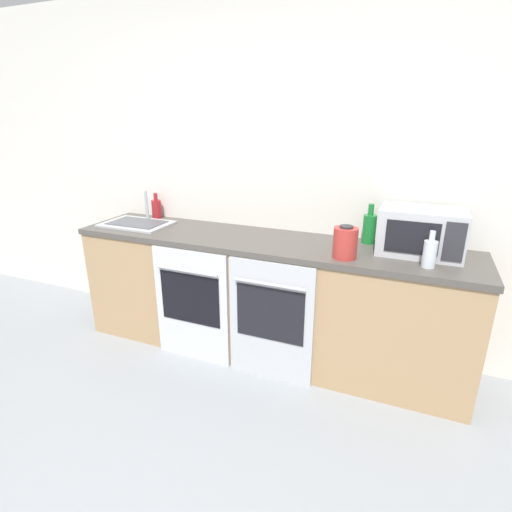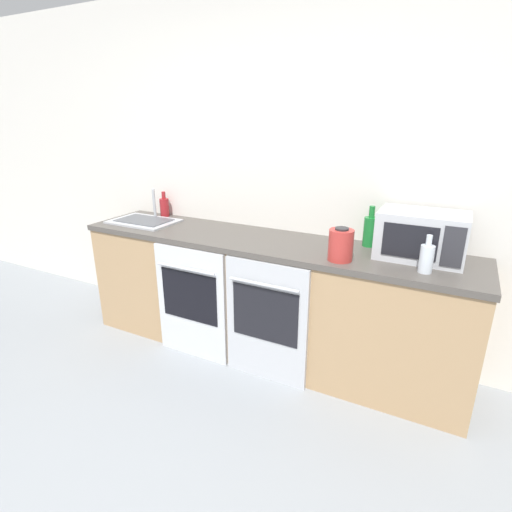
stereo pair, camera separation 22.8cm
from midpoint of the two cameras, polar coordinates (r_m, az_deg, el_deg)
name	(u,v)px [view 1 (the left image)]	position (r m, az deg, el deg)	size (l,w,h in m)	color
wall_back	(281,176)	(3.02, 1.45, 11.36)	(10.00, 0.06, 2.60)	silver
counter_back	(265,297)	(2.98, -0.94, -5.89)	(2.87, 0.61, 0.90)	tan
oven_left	(192,306)	(2.94, -11.42, -7.00)	(0.59, 0.06, 0.85)	silver
oven_right	(270,321)	(2.68, -0.38, -9.38)	(0.59, 0.06, 0.85)	#B7BABF
microwave	(421,232)	(2.65, 20.25, 3.26)	(0.50, 0.33, 0.29)	#B7BABF
bottle_clear	(430,253)	(2.44, 21.15, 0.36)	(0.08, 0.08, 0.22)	silver
bottle_red	(156,208)	(3.53, -15.86, 6.55)	(0.08, 0.08, 0.21)	maroon
bottle_green	(369,228)	(2.79, 13.64, 3.89)	(0.09, 0.09, 0.27)	#19722D
kettle	(345,243)	(2.46, 10.06, 1.87)	(0.15, 0.15, 0.20)	#B2332D
sink	(137,223)	(3.37, -18.47, 4.49)	(0.53, 0.36, 0.25)	#A8AAAF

